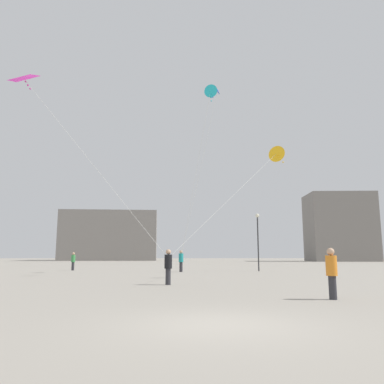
% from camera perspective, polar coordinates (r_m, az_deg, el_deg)
% --- Properties ---
extents(ground_plane, '(300.00, 300.00, 0.00)m').
position_cam_1_polar(ground_plane, '(8.64, 4.34, -19.26)').
color(ground_plane, '#9E9689').
extents(person_in_black, '(0.38, 0.38, 1.75)m').
position_cam_1_polar(person_in_black, '(19.42, -3.59, -10.91)').
color(person_in_black, '#2D2D33').
rests_on(person_in_black, ground_plane).
extents(person_in_teal, '(0.40, 0.40, 1.86)m').
position_cam_1_polar(person_in_teal, '(33.52, -1.66, -10.17)').
color(person_in_teal, '#2D2D33').
rests_on(person_in_teal, ground_plane).
extents(person_in_green, '(0.37, 0.37, 1.70)m').
position_cam_1_polar(person_in_green, '(38.47, -17.40, -9.78)').
color(person_in_green, '#2D2D33').
rests_on(person_in_green, ground_plane).
extents(person_in_orange, '(0.37, 0.37, 1.71)m').
position_cam_1_polar(person_in_orange, '(13.96, 20.22, -11.06)').
color(person_in_orange, '#2D2D33').
rests_on(person_in_orange, ground_plane).
extents(kite_cobalt_diamond, '(3.48, 2.68, 14.77)m').
position_cam_1_polar(kite_cobalt_diamond, '(34.39, 3.69, 14.31)').
color(kite_cobalt_diamond, blue).
extents(kite_cyan_diamond, '(2.72, 7.26, 12.72)m').
position_cam_1_polar(kite_cyan_diamond, '(29.45, 2.74, 14.53)').
color(kite_cyan_diamond, '#1EB2C6').
extents(kite_amber_diamond, '(7.67, 5.71, 7.43)m').
position_cam_1_polar(kite_amber_diamond, '(26.28, 12.47, 5.55)').
color(kite_amber_diamond, yellow).
extents(kite_magenta_delta, '(9.72, 2.67, 10.97)m').
position_cam_1_polar(kite_magenta_delta, '(25.46, -23.76, 15.12)').
color(kite_magenta_delta, '#D12899').
extents(building_left_hall, '(24.39, 16.70, 12.29)m').
position_cam_1_polar(building_left_hall, '(101.64, -12.06, -6.53)').
color(building_left_hall, gray).
rests_on(building_left_hall, ground_plane).
extents(building_centre_hall, '(14.47, 10.61, 15.10)m').
position_cam_1_polar(building_centre_hall, '(92.25, 21.26, -4.96)').
color(building_centre_hall, gray).
rests_on(building_centre_hall, ground_plane).
extents(lamppost_east, '(0.36, 0.36, 5.25)m').
position_cam_1_polar(lamppost_east, '(35.83, 9.84, -6.01)').
color(lamppost_east, '#2D2D30').
rests_on(lamppost_east, ground_plane).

